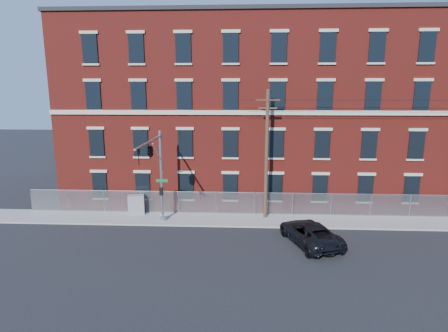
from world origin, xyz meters
name	(u,v)px	position (x,y,z in m)	size (l,w,h in m)	color
ground	(240,247)	(0.00, 0.00, 0.00)	(140.00, 140.00, 0.00)	black
sidewalk	(396,222)	(12.00, 5.00, 0.06)	(65.00, 3.00, 0.12)	gray
mill_building	(366,110)	(12.00, 13.93, 8.15)	(55.30, 14.32, 16.30)	maroon
chain_link_fence	(390,205)	(12.00, 6.30, 1.06)	(59.06, 0.06, 1.85)	#A5A8AD
traffic_signal_mast	(153,159)	(-6.00, 2.18, 5.39)	(0.90, 6.75, 7.00)	#9EA0A5
utility_pole_near	(267,153)	(2.00, 5.60, 5.34)	(1.80, 0.28, 10.00)	#453122
pickup_truck	(310,233)	(4.64, 0.86, 0.75)	(2.48, 5.37, 1.49)	black
utility_cabinet	(136,205)	(-8.45, 5.79, 0.92)	(1.28, 0.64, 1.60)	gray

